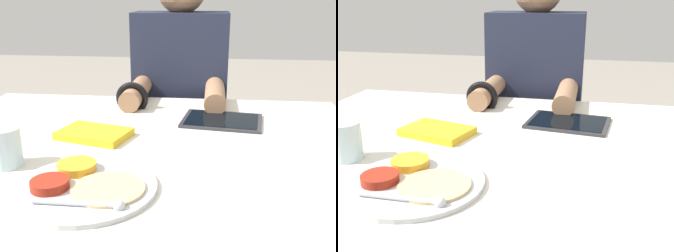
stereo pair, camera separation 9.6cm
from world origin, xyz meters
TOP-DOWN VIEW (x-y plane):
  - thali_tray at (-0.06, -0.23)m, footprint 0.28×0.28m
  - red_notebook at (-0.13, 0.06)m, footprint 0.21×0.16m
  - tablet_device at (0.22, 0.23)m, footprint 0.25×0.20m
  - person_diner at (0.06, 0.65)m, footprint 0.38×0.48m
  - drinking_glass at (-0.27, -0.14)m, footprint 0.07×0.07m

SIDE VIEW (x-z plane):
  - person_diner at x=0.06m, z-range -0.03..1.16m
  - tablet_device at x=0.22m, z-range 0.71..0.72m
  - red_notebook at x=-0.13m, z-range 0.71..0.73m
  - thali_tray at x=-0.06m, z-range 0.71..0.73m
  - drinking_glass at x=-0.27m, z-range 0.71..0.80m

